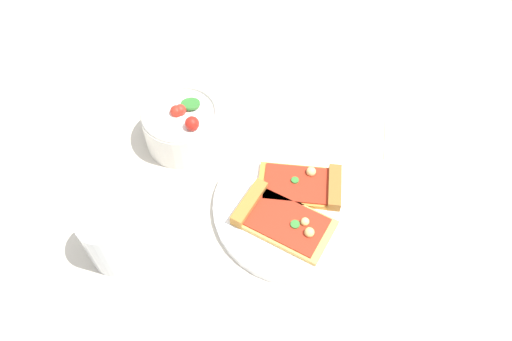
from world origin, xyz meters
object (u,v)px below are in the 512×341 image
Objects in this scene: pizza_slice_far at (304,185)px; soda_glass at (108,239)px; pizza_slice_near at (275,218)px; salad_bowl at (180,125)px; paper_napkin at (414,137)px; plate at (295,204)px.

pizza_slice_far is 1.32× the size of soda_glass.
pizza_slice_far is (0.07, -0.04, -0.00)m from pizza_slice_near.
salad_bowl is 0.41m from paper_napkin.
soda_glass reaches higher than plate.
paper_napkin is (0.06, -0.40, -0.04)m from salad_bowl.
salad_bowl is at bearing 61.93° from plate.
pizza_slice_far reaches higher than paper_napkin.
pizza_slice_far is 1.01× the size of salad_bowl.
salad_bowl reaches higher than pizza_slice_far.
soda_glass is (-0.12, 0.26, 0.04)m from plate.
pizza_slice_near is at bearing 143.82° from plate.
pizza_slice_near reaches higher than plate.
soda_glass is at bearing 122.59° from paper_napkin.
plate is at bearing -36.18° from pizza_slice_near.
plate is 0.24m from salad_bowl.
paper_napkin is (0.17, -0.20, -0.01)m from plate.
salad_bowl is 1.12× the size of paper_napkin.
pizza_slice_near is 0.23m from salad_bowl.
pizza_slice_near is 0.31m from paper_napkin.
paper_napkin is (0.29, -0.45, -0.05)m from soda_glass.
soda_glass reaches higher than paper_napkin.
soda_glass reaches higher than salad_bowl.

